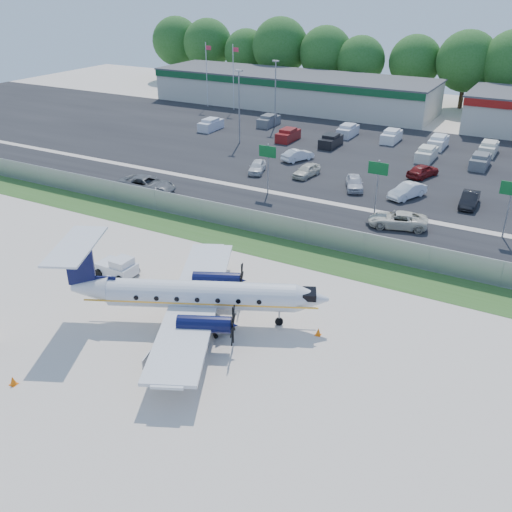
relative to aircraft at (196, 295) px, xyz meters
The scene contains 31 objects.
ground 2.21m from the aircraft, ahead, with size 170.00×170.00×0.00m, color beige.
grass_verge 12.09m from the aircraft, 85.29° to the left, with size 170.00×4.00×0.02m, color #2D561E.
access_road 19.01m from the aircraft, 87.03° to the left, with size 170.00×8.00×0.02m, color black.
parking_lot 39.94m from the aircraft, 88.59° to the left, with size 170.00×32.00×0.02m, color black.
perimeter_fence 13.95m from the aircraft, 85.97° to the left, with size 120.00×0.06×1.99m.
building_west 66.01m from the aircraft, 110.41° to the left, with size 46.40×12.40×5.24m.
sign_left 23.91m from the aircraft, 107.12° to the left, with size 1.80×0.26×5.00m.
sign_mid 23.19m from the aircraft, 80.10° to the left, with size 1.80×0.26×5.00m.
sign_right 27.32m from the aircraft, 56.69° to the left, with size 1.80×0.26×5.00m.
flagpole_west 65.17m from the aircraft, 122.48° to the left, with size 1.06×0.12×10.00m.
flagpole_east 62.63m from the aircraft, 118.62° to the left, with size 1.06×0.12×10.00m.
light_pole_nw 42.52m from the aircraft, 116.66° to the left, with size 0.90×0.35×9.09m.
light_pole_sw 51.63m from the aircraft, 111.66° to the left, with size 0.90×0.35×9.09m.
tree_line 73.92m from the aircraft, 89.24° to the left, with size 112.00×6.00×14.00m, color #1E5017, non-canonical shape.
aircraft is the anchor object (origin of this frame).
pushback_tug 8.75m from the aircraft, 164.63° to the left, with size 2.81×2.04×1.49m.
baggage_cart_near 2.10m from the aircraft, ahead, with size 2.40×1.91×1.10m.
baggage_cart_far 5.45m from the aircraft, 77.73° to the right, with size 1.99×1.47×0.93m.
cone_nose 7.79m from the aircraft, 17.75° to the left, with size 0.35×0.35×0.49m.
cone_port_wing 11.18m from the aircraft, 117.73° to the right, with size 0.37×0.37×0.53m.
cone_starboard_wing 5.28m from the aircraft, 109.26° to the left, with size 0.43×0.43×0.61m.
road_car_west 24.75m from the aircraft, 135.70° to the left, with size 2.79×6.05×1.68m, color #595B5E.
road_car_mid 21.90m from the aircraft, 72.06° to the left, with size 2.31×5.00×1.39m, color beige.
parked_car_a 30.45m from the aircraft, 111.57° to the left, with size 1.54×3.82×1.30m, color silver.
parked_car_b 30.21m from the aircraft, 101.15° to the left, with size 1.59×3.95×1.35m, color beige.
parked_car_c 28.27m from the aircraft, 89.82° to the left, with size 1.63×4.05×1.38m, color silver.
parked_car_d 28.87m from the aircraft, 79.09° to the left, with size 1.50×4.31×1.42m, color silver.
parked_car_e 31.03m from the aircraft, 68.82° to the left, with size 1.45×4.16×1.37m, color black.
parked_car_f 35.68m from the aircraft, 104.87° to the left, with size 1.41×4.03×1.33m, color silver.
parked_car_g 35.82m from the aircraft, 81.66° to the left, with size 1.71×4.24×1.45m, color maroon.
far_parking_rows 44.94m from the aircraft, 88.75° to the left, with size 56.00×10.00×1.60m, color gray, non-canonical shape.
Camera 1 is at (16.81, -24.60, 19.58)m, focal length 40.00 mm.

